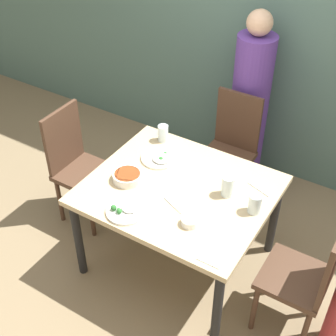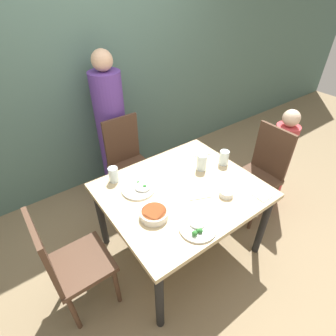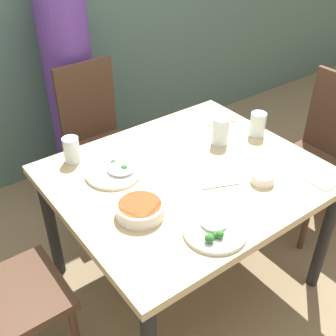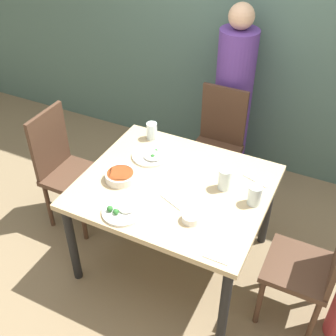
% 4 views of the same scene
% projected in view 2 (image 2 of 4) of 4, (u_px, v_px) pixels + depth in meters
% --- Properties ---
extents(ground_plane, '(10.00, 10.00, 0.00)m').
position_uv_depth(ground_plane, '(180.00, 246.00, 2.52)').
color(ground_plane, '#847051').
extents(wall_back, '(10.00, 0.06, 2.70)m').
position_uv_depth(wall_back, '(94.00, 65.00, 2.66)').
color(wall_back, '#4C6B60').
rests_on(wall_back, ground_plane).
extents(dining_table, '(1.21, 1.04, 0.72)m').
position_uv_depth(dining_table, '(182.00, 196.00, 2.13)').
color(dining_table, tan).
rests_on(dining_table, ground_plane).
extents(chair_adult_spot, '(0.40, 0.40, 0.97)m').
position_uv_depth(chair_adult_spot, '(129.00, 160.00, 2.75)').
color(chair_adult_spot, '#4C3323').
rests_on(chair_adult_spot, ground_plane).
extents(chair_child_spot, '(0.40, 0.40, 0.97)m').
position_uv_depth(chair_child_spot, '(261.00, 171.00, 2.60)').
color(chair_child_spot, '#4C3323').
rests_on(chair_child_spot, ground_plane).
extents(chair_empty_left, '(0.40, 0.40, 0.97)m').
position_uv_depth(chair_empty_left, '(69.00, 263.00, 1.78)').
color(chair_empty_left, '#4C3323').
rests_on(chair_empty_left, ground_plane).
extents(person_adult, '(0.31, 0.31, 1.56)m').
position_uv_depth(person_adult, '(112.00, 131.00, 2.84)').
color(person_adult, '#5B3893').
rests_on(person_adult, ground_plane).
extents(person_child, '(0.23, 0.23, 1.10)m').
position_uv_depth(person_child, '(278.00, 162.00, 2.74)').
color(person_child, '#C63D42').
rests_on(person_child, ground_plane).
extents(bowl_curry, '(0.20, 0.20, 0.06)m').
position_uv_depth(bowl_curry, '(154.00, 214.00, 1.83)').
color(bowl_curry, silver).
rests_on(bowl_curry, dining_table).
extents(plate_rice_adult, '(0.25, 0.25, 0.06)m').
position_uv_depth(plate_rice_adult, '(198.00, 227.00, 1.75)').
color(plate_rice_adult, white).
rests_on(plate_rice_adult, dining_table).
extents(plate_rice_child, '(0.26, 0.26, 0.06)m').
position_uv_depth(plate_rice_child, '(140.00, 188.00, 2.07)').
color(plate_rice_child, white).
rests_on(plate_rice_child, dining_table).
extents(bowl_rice_small, '(0.11, 0.11, 0.05)m').
position_uv_depth(bowl_rice_small, '(226.00, 193.00, 2.01)').
color(bowl_rice_small, white).
rests_on(bowl_rice_small, dining_table).
extents(glass_water_tall, '(0.08, 0.08, 0.13)m').
position_uv_depth(glass_water_tall, '(224.00, 158.00, 2.32)').
color(glass_water_tall, silver).
rests_on(glass_water_tall, dining_table).
extents(glass_water_short, '(0.08, 0.08, 0.15)m').
position_uv_depth(glass_water_short, '(202.00, 162.00, 2.25)').
color(glass_water_short, silver).
rests_on(glass_water_short, dining_table).
extents(glass_water_center, '(0.08, 0.08, 0.13)m').
position_uv_depth(glass_water_center, '(113.00, 175.00, 2.13)').
color(glass_water_center, silver).
rests_on(glass_water_center, dining_table).
extents(napkin_folded, '(0.14, 0.14, 0.01)m').
position_uv_depth(napkin_folded, '(262.00, 193.00, 2.04)').
color(napkin_folded, white).
rests_on(napkin_folded, dining_table).
extents(fork_steel, '(0.17, 0.09, 0.01)m').
position_uv_depth(fork_steel, '(201.00, 198.00, 2.00)').
color(fork_steel, silver).
rests_on(fork_steel, dining_table).
extents(spoon_steel, '(0.18, 0.08, 0.01)m').
position_uv_depth(spoon_steel, '(203.00, 155.00, 2.47)').
color(spoon_steel, silver).
rests_on(spoon_steel, dining_table).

